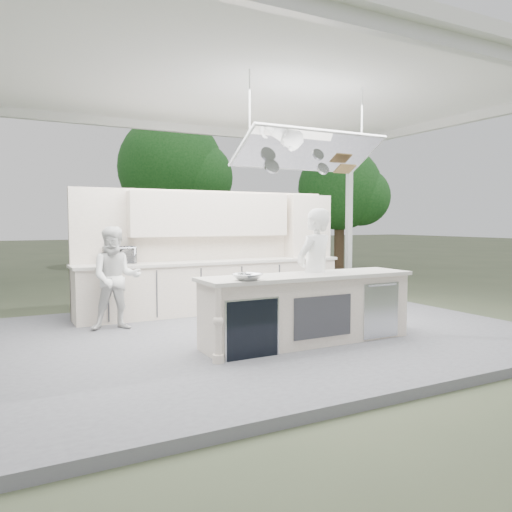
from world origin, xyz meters
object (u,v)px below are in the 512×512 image
demo_island (307,309)px  back_counter (215,286)px  sous_chef (116,278)px  head_chef (314,273)px

demo_island → back_counter: 2.82m
demo_island → back_counter: bearing=93.6°
back_counter → sous_chef: bearing=-159.8°
demo_island → back_counter: size_ratio=0.61×
demo_island → sous_chef: size_ratio=1.95×
back_counter → head_chef: size_ratio=2.73×
sous_chef → back_counter: bearing=30.7°
back_counter → sous_chef: size_ratio=3.18×
back_counter → head_chef: head_chef is taller
demo_island → head_chef: size_ratio=1.67×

